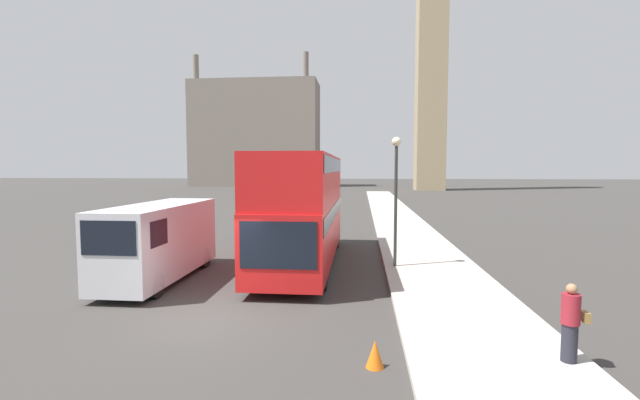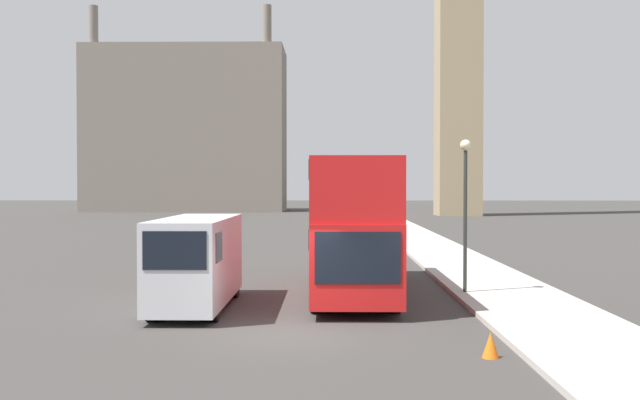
# 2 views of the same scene
# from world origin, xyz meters

# --- Properties ---
(ground_plane) EXTENTS (300.00, 300.00, 0.00)m
(ground_plane) POSITION_xyz_m (0.00, 0.00, 0.00)
(ground_plane) COLOR #383533
(sidewalk_strip) EXTENTS (3.64, 120.00, 0.15)m
(sidewalk_strip) POSITION_xyz_m (6.82, 0.00, 0.07)
(sidewalk_strip) COLOR #ADA89E
(sidewalk_strip) RESTS_ON ground_plane
(building_block_distant) EXTENTS (27.54, 10.57, 27.80)m
(building_block_distant) POSITION_xyz_m (-19.19, 83.00, 11.43)
(building_block_distant) COLOR slate
(building_block_distant) RESTS_ON ground_plane
(red_double_decker_bus) EXTENTS (2.61, 10.50, 4.45)m
(red_double_decker_bus) POSITION_xyz_m (1.69, 6.57, 2.47)
(red_double_decker_bus) COLOR red
(red_double_decker_bus) RESTS_ON ground_plane
(white_van) EXTENTS (1.95, 6.06, 2.68)m
(white_van) POSITION_xyz_m (-2.98, 3.47, 1.44)
(white_van) COLOR silver
(white_van) RESTS_ON ground_plane
(street_lamp) EXTENTS (0.36, 0.36, 4.99)m
(street_lamp) POSITION_xyz_m (5.40, 5.95, 3.49)
(street_lamp) COLOR #2D332D
(street_lamp) RESTS_ON sidewalk_strip
(traffic_cone) EXTENTS (0.36, 0.36, 0.55)m
(traffic_cone) POSITION_xyz_m (4.36, -2.39, 0.28)
(traffic_cone) COLOR orange
(traffic_cone) RESTS_ON ground_plane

